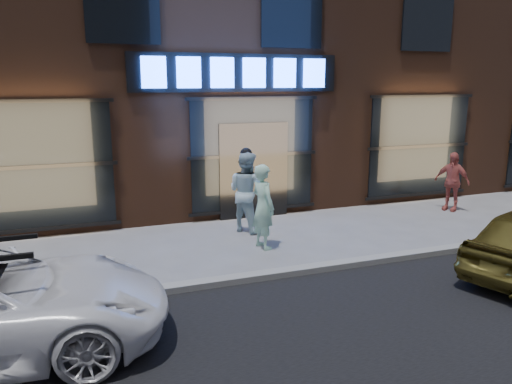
% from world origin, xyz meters
% --- Properties ---
extents(ground, '(90.00, 90.00, 0.00)m').
position_xyz_m(ground, '(0.00, 0.00, 0.00)').
color(ground, slate).
rests_on(ground, ground).
extents(curb, '(60.00, 0.25, 0.12)m').
position_xyz_m(curb, '(0.00, 0.00, 0.06)').
color(curb, gray).
rests_on(curb, ground).
extents(storefront_building, '(30.20, 8.28, 10.30)m').
position_xyz_m(storefront_building, '(-0.00, 7.99, 5.15)').
color(storefront_building, '#54301E').
rests_on(storefront_building, ground).
extents(man_bowtie, '(0.56, 0.72, 1.77)m').
position_xyz_m(man_bowtie, '(-0.64, 1.58, 0.88)').
color(man_bowtie, '#ABE1C2').
rests_on(man_bowtie, ground).
extents(man_cap, '(1.07, 1.14, 1.86)m').
position_xyz_m(man_cap, '(-0.57, 2.85, 0.93)').
color(man_cap, silver).
rests_on(man_cap, ground).
extents(passerby, '(0.77, 1.00, 1.58)m').
position_xyz_m(passerby, '(5.21, 2.76, 0.79)').
color(passerby, '#C25A4F').
rests_on(passerby, ground).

